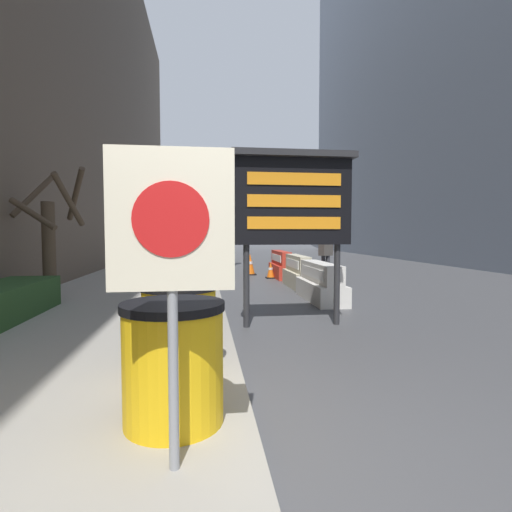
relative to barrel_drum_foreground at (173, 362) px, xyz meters
name	(u,v)px	position (x,y,z in m)	size (l,w,h in m)	color
ground_plane	(261,461)	(0.59, -0.36, -0.57)	(120.00, 120.00, 0.00)	#474749
bare_tree	(51,234)	(-2.84, 5.65, 0.92)	(1.51, 1.47, 2.73)	#4C3D2D
barrel_drum_foreground	(173,362)	(0.00, 0.00, 0.00)	(0.75, 0.75, 0.88)	yellow
barrel_drum_middle	(179,328)	(-0.02, 1.06, 0.00)	(0.75, 0.75, 0.88)	yellow
warning_sign	(172,243)	(0.04, -0.60, 0.88)	(0.71, 0.08, 1.86)	gray
message_board	(293,200)	(1.64, 3.38, 1.46)	(1.99, 0.36, 2.79)	#28282B
jersey_barrier_white	(321,284)	(2.80, 5.67, -0.20)	(0.64, 2.12, 0.84)	silver
jersey_barrier_cream	(298,273)	(2.80, 7.86, -0.18)	(0.50, 1.81, 0.89)	beige
jersey_barrier_red_striped	(281,266)	(2.80, 10.27, -0.18)	(0.52, 1.99, 0.90)	red
traffic_cone_near	(250,264)	(1.87, 11.29, -0.20)	(0.42, 0.42, 0.76)	black
traffic_cone_mid	(271,270)	(2.42, 10.09, -0.30)	(0.31, 0.31, 0.55)	black
traffic_light_near_curb	(230,200)	(1.37, 14.19, 2.34)	(0.28, 0.44, 4.01)	#2D2D30
pedestrian_worker	(326,250)	(4.11, 9.49, 0.38)	(0.49, 0.43, 1.61)	#333338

